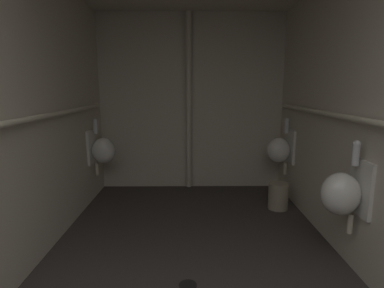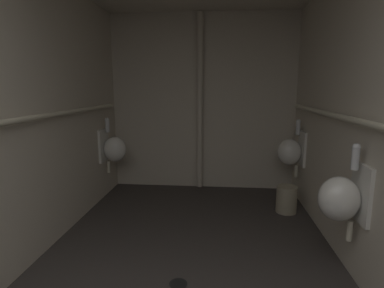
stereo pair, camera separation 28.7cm
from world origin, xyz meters
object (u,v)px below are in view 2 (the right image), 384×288
at_px(urinal_right_far, 291,151).
at_px(urinal_left_mid, 113,148).
at_px(standpipe_back_wall, 200,103).
at_px(floor_drain, 178,284).
at_px(urinal_right_mid, 342,198).
at_px(waste_bin, 286,199).

bearing_deg(urinal_right_far, urinal_left_mid, -179.46).
height_order(urinal_right_far, standpipe_back_wall, standpipe_back_wall).
xyz_separation_m(urinal_right_far, standpipe_back_wall, (-1.21, 0.42, 0.58)).
relative_size(urinal_left_mid, standpipe_back_wall, 0.31).
bearing_deg(floor_drain, urinal_left_mid, 121.61).
bearing_deg(standpipe_back_wall, urinal_left_mid, -158.62).
xyz_separation_m(urinal_right_mid, floor_drain, (-1.22, -0.18, -0.67)).
bearing_deg(waste_bin, standpipe_back_wall, 144.16).
xyz_separation_m(urinal_right_mid, urinal_right_far, (0.00, 1.68, 0.00)).
relative_size(urinal_right_mid, urinal_right_far, 1.00).
height_order(standpipe_back_wall, waste_bin, standpipe_back_wall).
bearing_deg(urinal_left_mid, urinal_right_mid, -35.28).
height_order(urinal_left_mid, urinal_right_far, same).
height_order(urinal_left_mid, floor_drain, urinal_left_mid).
bearing_deg(floor_drain, standpipe_back_wall, 89.86).
bearing_deg(urinal_right_far, floor_drain, -123.16).
relative_size(urinal_right_far, floor_drain, 5.39).
bearing_deg(urinal_right_mid, standpipe_back_wall, 119.88).
bearing_deg(standpipe_back_wall, floor_drain, -90.14).
distance_m(standpipe_back_wall, waste_bin, 1.75).
xyz_separation_m(urinal_left_mid, urinal_right_mid, (2.35, -1.66, 0.00)).
distance_m(urinal_right_mid, floor_drain, 1.40).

